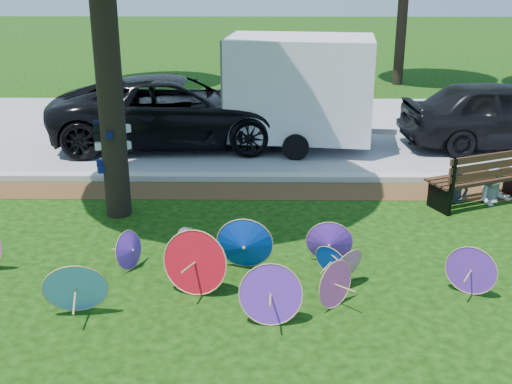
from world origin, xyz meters
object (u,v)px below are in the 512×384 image
dark_pickup (502,114)px  cargo_trailer (300,87)px  park_bench (478,176)px  person_right (497,169)px  black_van (176,111)px  parasol_pile (217,261)px  person_left (459,170)px

dark_pickup → cargo_trailer: size_ratio=1.42×
park_bench → person_right: person_right is taller
cargo_trailer → black_van: bearing=-177.3°
parasol_pile → person_right: (4.95, 3.36, 0.26)m
cargo_trailer → person_left: (2.77, -3.68, -0.84)m
parasol_pile → cargo_trailer: 7.28m
dark_pickup → park_bench: bearing=150.7°
dark_pickup → person_right: size_ratio=3.71×
cargo_trailer → park_bench: size_ratio=1.65×
black_van → cargo_trailer: cargo_trailer is taller
park_bench → parasol_pile: bearing=-168.0°
black_van → park_bench: 7.26m
park_bench → person_right: 0.37m
cargo_trailer → person_right: 5.13m
cargo_trailer → person_left: 4.68m
person_left → person_right: size_ratio=0.98×
parasol_pile → black_van: bearing=101.5°
parasol_pile → cargo_trailer: (1.49, 7.05, 1.08)m
park_bench → cargo_trailer: bearing=106.1°
dark_pickup → person_left: 4.30m
parasol_pile → person_left: 5.43m
person_left → person_right: 0.70m
black_van → person_right: (6.43, -3.90, -0.19)m
black_van → person_right: bearing=-125.6°
parasol_pile → cargo_trailer: cargo_trailer is taller
person_left → parasol_pile: bearing=-156.2°
parasol_pile → dark_pickup: (6.32, 7.13, 0.42)m
parasol_pile → black_van: (-1.48, 7.27, 0.44)m
dark_pickup → park_bench: (-1.72, -3.82, -0.28)m
person_right → parasol_pile: bearing=-143.6°
parasol_pile → park_bench: 5.67m
park_bench → person_left: (-0.35, 0.05, 0.10)m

